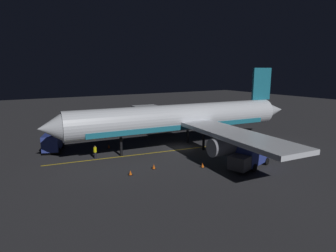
{
  "coord_description": "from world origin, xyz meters",
  "views": [
    {
      "loc": [
        -33.59,
        22.05,
        11.19
      ],
      "look_at": [
        0.0,
        2.0,
        3.5
      ],
      "focal_mm": 30.47,
      "sensor_mm": 36.0,
      "label": 1
    }
  ],
  "objects": [
    {
      "name": "airliner",
      "position": [
        -0.05,
        -0.62,
        4.32
      ],
      "size": [
        38.57,
        38.77,
        11.55
      ],
      "color": "silver",
      "rests_on": "ground_plane"
    },
    {
      "name": "traffic_cone_near_right",
      "position": [
        -8.37,
        2.28,
        0.25
      ],
      "size": [
        0.5,
        0.5,
        0.55
      ],
      "color": "#EA590F",
      "rests_on": "ground_plane"
    },
    {
      "name": "ground_plane",
      "position": [
        0.0,
        0.0,
        -0.1
      ],
      "size": [
        180.0,
        180.0,
        0.2
      ],
      "primitive_type": "cube",
      "color": "#2C2C30"
    },
    {
      "name": "traffic_cone_under_wing",
      "position": [
        -6.32,
        10.52,
        0.25
      ],
      "size": [
        0.5,
        0.5,
        0.55
      ],
      "color": "#EA590F",
      "rests_on": "ground_plane"
    },
    {
      "name": "traffic_cone_far",
      "position": [
        5.33,
        8.88,
        0.25
      ],
      "size": [
        0.5,
        0.5,
        0.55
      ],
      "color": "#EA590F",
      "rests_on": "ground_plane"
    },
    {
      "name": "catering_truck",
      "position": [
        -11.2,
        -2.53,
        1.34
      ],
      "size": [
        3.78,
        6.68,
        2.62
      ],
      "color": "navy",
      "rests_on": "ground_plane"
    },
    {
      "name": "baggage_truck",
      "position": [
        8.17,
        15.93,
        1.32
      ],
      "size": [
        6.73,
        4.13,
        2.57
      ],
      "color": "navy",
      "rests_on": "ground_plane"
    },
    {
      "name": "apron_guide_stripe",
      "position": [
        -0.2,
        4.0,
        0.0
      ],
      "size": [
        4.37,
        29.1,
        0.01
      ],
      "primitive_type": "cube",
      "rotation": [
        0.0,
        0.0,
        -0.14
      ],
      "color": "gold",
      "rests_on": "ground_plane"
    },
    {
      "name": "ground_crew_worker",
      "position": [
        1.44,
        12.04,
        0.89
      ],
      "size": [
        0.4,
        0.4,
        1.74
      ],
      "color": "black",
      "rests_on": "ground_plane"
    },
    {
      "name": "traffic_cone_near_left",
      "position": [
        -5.87,
        7.41,
        0.25
      ],
      "size": [
        0.5,
        0.5,
        0.55
      ],
      "color": "#EA590F",
      "rests_on": "ground_plane"
    }
  ]
}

